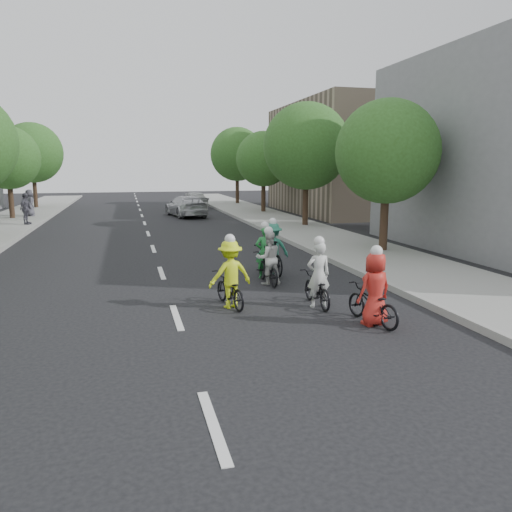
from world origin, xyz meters
name	(u,v)px	position (x,y,z in m)	size (l,w,h in m)	color
ground	(177,317)	(0.00, 0.00, 0.00)	(120.00, 120.00, 0.00)	black
sidewalk_right	(330,240)	(8.00, 10.00, 0.07)	(4.00, 80.00, 0.15)	gray
curb_right	(290,241)	(6.05, 10.00, 0.09)	(0.18, 80.00, 0.18)	#999993
bldg_se	(358,159)	(16.00, 24.00, 4.00)	(10.00, 14.00, 8.00)	gray
tree_l_4	(7,158)	(-8.20, 24.00, 3.96)	(4.00, 4.00, 5.97)	black
tree_l_5	(32,153)	(-8.20, 33.00, 4.52)	(4.80, 4.80, 6.93)	black
tree_r_0	(387,152)	(8.80, 6.60, 3.96)	(4.00, 4.00, 5.97)	black
tree_r_1	(306,146)	(8.80, 15.60, 4.52)	(4.80, 4.80, 6.93)	black
tree_r_2	(263,159)	(8.80, 24.60, 3.96)	(4.00, 4.00, 5.97)	black
tree_r_3	(237,154)	(8.80, 33.60, 4.52)	(4.80, 4.80, 6.93)	black
cyclist_0	(268,264)	(2.94, 2.70, 0.60)	(0.78, 1.74, 1.70)	black
cyclist_1	(230,280)	(1.37, 0.55, 0.67)	(1.18, 1.70, 1.82)	black
cyclist_2	(317,284)	(3.46, 0.08, 0.56)	(0.59, 1.63, 1.76)	black
cyclist_3	(264,258)	(3.05, 3.53, 0.62)	(0.61, 1.77, 1.76)	black
cyclist_4	(272,253)	(3.43, 3.94, 0.71)	(1.12, 1.89, 1.82)	black
cyclist_5	(373,297)	(4.11, -1.57, 0.61)	(0.91, 1.77, 1.76)	black
follow_car_lead	(186,206)	(2.97, 23.60, 0.73)	(2.03, 5.01, 1.45)	#B8B8BD
follow_car_trail	(194,200)	(4.50, 30.77, 0.70)	(1.66, 4.13, 1.41)	silver
spectator_1	(26,209)	(-6.61, 19.75, 1.05)	(1.06, 0.44, 1.80)	#545260
spectator_2	(30,203)	(-7.30, 25.09, 1.03)	(0.86, 0.56, 1.77)	#4E4C59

